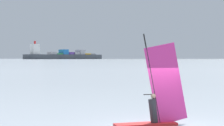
# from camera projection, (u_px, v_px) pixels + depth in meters

# --- Properties ---
(windsurfer) EXTENTS (3.18, 1.89, 4.01)m
(windsurfer) POSITION_uv_depth(u_px,v_px,m) (155.00, 104.00, 16.76)
(windsurfer) COLOR red
(windsurfer) RESTS_ON ground_plane
(cargo_ship) EXTENTS (139.00, 137.66, 35.81)m
(cargo_ship) POSITION_uv_depth(u_px,v_px,m) (63.00, 55.00, 795.86)
(cargo_ship) COLOR #3F444C
(cargo_ship) RESTS_ON ground_plane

